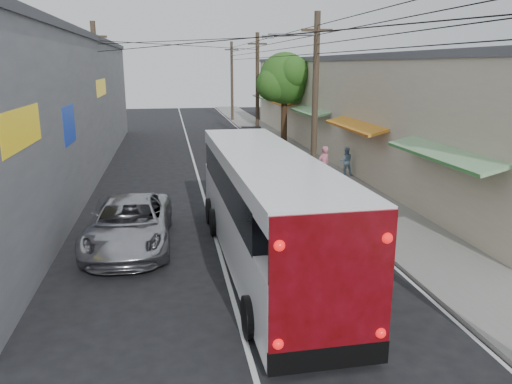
# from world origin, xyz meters

# --- Properties ---
(ground) EXTENTS (120.00, 120.00, 0.00)m
(ground) POSITION_xyz_m (0.00, 0.00, 0.00)
(ground) COLOR black
(ground) RESTS_ON ground
(sidewalk) EXTENTS (3.00, 80.00, 0.12)m
(sidewalk) POSITION_xyz_m (6.50, 20.00, 0.06)
(sidewalk) COLOR slate
(sidewalk) RESTS_ON ground
(building_right) EXTENTS (7.09, 40.00, 6.25)m
(building_right) POSITION_xyz_m (10.99, 22.00, 3.15)
(building_right) COLOR #B3A68E
(building_right) RESTS_ON ground
(building_left) EXTENTS (7.20, 36.00, 7.25)m
(building_left) POSITION_xyz_m (-8.50, 18.00, 3.65)
(building_left) COLOR gray
(building_left) RESTS_ON ground
(utility_poles) EXTENTS (11.80, 45.28, 8.00)m
(utility_poles) POSITION_xyz_m (3.13, 20.33, 4.13)
(utility_poles) COLOR #473828
(utility_poles) RESTS_ON ground
(street_tree) EXTENTS (4.40, 4.00, 6.60)m
(street_tree) POSITION_xyz_m (6.87, 26.02, 4.67)
(street_tree) COLOR #3F2B19
(street_tree) RESTS_ON ground
(coach_bus) EXTENTS (2.82, 11.50, 3.30)m
(coach_bus) POSITION_xyz_m (1.24, 4.48, 1.71)
(coach_bus) COLOR white
(coach_bus) RESTS_ON ground
(jeepney) EXTENTS (2.74, 5.69, 1.56)m
(jeepney) POSITION_xyz_m (-2.79, 6.53, 0.78)
(jeepney) COLOR #AAA9B0
(jeepney) RESTS_ON ground
(parked_suv) EXTENTS (2.41, 5.16, 1.46)m
(parked_suv) POSITION_xyz_m (4.60, 17.38, 0.73)
(parked_suv) COLOR gray
(parked_suv) RESTS_ON ground
(parked_car_mid) EXTENTS (1.77, 4.09, 1.38)m
(parked_car_mid) POSITION_xyz_m (4.18, 26.00, 0.69)
(parked_car_mid) COLOR #27272C
(parked_car_mid) RESTS_ON ground
(parked_car_far) EXTENTS (1.62, 3.99, 1.29)m
(parked_car_far) POSITION_xyz_m (4.60, 27.00, 0.64)
(parked_car_far) COLOR black
(parked_car_far) RESTS_ON ground
(pedestrian_near) EXTENTS (0.80, 0.67, 1.85)m
(pedestrian_near) POSITION_xyz_m (5.84, 13.40, 1.05)
(pedestrian_near) COLOR #CC6C84
(pedestrian_near) RESTS_ON sidewalk
(pedestrian_far) EXTENTS (0.81, 0.67, 1.49)m
(pedestrian_far) POSITION_xyz_m (7.60, 15.16, 0.87)
(pedestrian_far) COLOR #94BAD8
(pedestrian_far) RESTS_ON sidewalk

